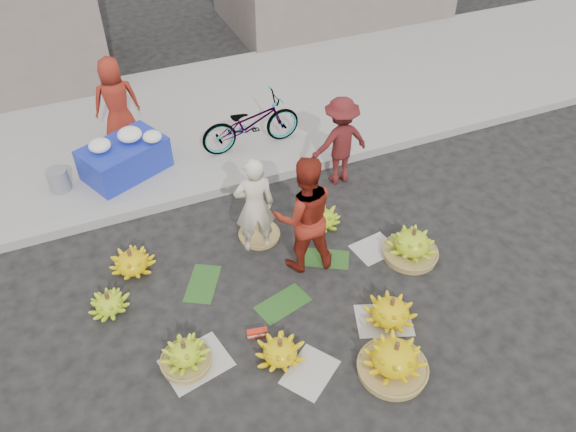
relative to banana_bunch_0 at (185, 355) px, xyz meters
name	(u,v)px	position (x,y,z in m)	size (l,w,h in m)	color
ground	(284,290)	(1.40, 0.57, -0.16)	(80.00, 80.00, 0.00)	black
curb	(227,185)	(1.40, 2.77, -0.09)	(40.00, 0.25, 0.15)	gray
sidewalk	(190,119)	(1.40, 4.87, -0.10)	(40.00, 4.00, 0.12)	gray
newspaper_scatter	(311,338)	(1.40, -0.23, -0.16)	(3.20, 1.80, 0.00)	beige
banana_leaves	(271,281)	(1.30, 0.77, -0.16)	(2.00, 1.00, 0.00)	#204D19
banana_bunch_0	(185,355)	(0.00, 0.00, 0.00)	(0.54, 0.54, 0.39)	olive
banana_bunch_1	(280,351)	(0.97, -0.34, -0.02)	(0.53, 0.53, 0.33)	yellow
banana_bunch_2	(394,359)	(2.02, -0.96, 0.06)	(0.75, 0.75, 0.50)	olive
banana_bunch_3	(391,311)	(2.36, -0.35, 0.01)	(0.67, 0.67, 0.38)	yellow
banana_bunch_4	(412,245)	(3.16, 0.47, 0.05)	(0.75, 0.75, 0.48)	olive
banana_bunch_5	(323,217)	(2.37, 1.48, -0.03)	(0.55, 0.55, 0.32)	#8DBF1B
banana_bunch_6	(109,303)	(-0.63, 1.10, -0.04)	(0.57, 0.57, 0.30)	#8DBF1B
banana_bunch_7	(131,262)	(-0.25, 1.65, -0.01)	(0.65, 0.65, 0.36)	yellow
basket_spare	(259,235)	(1.47, 1.60, -0.13)	(0.55, 0.55, 0.06)	olive
incense_stack	(257,333)	(0.85, 0.05, -0.11)	(0.23, 0.07, 0.09)	red
vendor_cream	(255,206)	(1.36, 1.43, 0.55)	(0.52, 0.34, 1.43)	#EEE4C8
vendor_red	(304,215)	(1.81, 0.92, 0.65)	(0.79, 0.62, 1.63)	#A02A18
man_striped	(340,141)	(3.05, 2.34, 0.54)	(0.91, 0.52, 1.40)	maroon
flower_table	(125,156)	(0.09, 3.64, 0.25)	(1.41, 1.18, 0.70)	#1928A7
grey_bucket	(59,180)	(-0.90, 3.60, 0.13)	(0.30, 0.30, 0.34)	slate
flower_vendor	(116,102)	(0.21, 4.54, 0.68)	(0.71, 0.46, 1.45)	#A02A18
bicycle	(251,123)	(2.09, 3.57, 0.39)	(1.64, 0.57, 0.86)	gray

